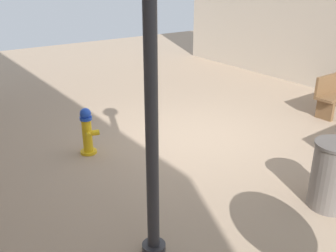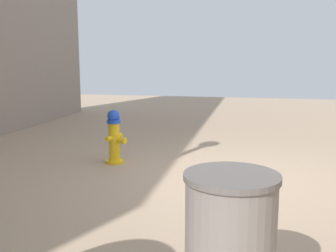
# 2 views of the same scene
# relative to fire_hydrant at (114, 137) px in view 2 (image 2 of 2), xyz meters

# --- Properties ---
(ground_plane) EXTENTS (23.40, 23.40, 0.00)m
(ground_plane) POSITION_rel_fire_hydrant_xyz_m (-1.96, 0.56, -0.44)
(ground_plane) COLOR tan
(fire_hydrant) EXTENTS (0.37, 0.40, 0.87)m
(fire_hydrant) POSITION_rel_fire_hydrant_xyz_m (0.00, 0.00, 0.00)
(fire_hydrant) COLOR gold
(fire_hydrant) RESTS_ON ground_plane
(trash_bin) EXTENTS (0.62, 0.62, 0.98)m
(trash_bin) POSITION_rel_fire_hydrant_xyz_m (-2.07, 3.55, 0.05)
(trash_bin) COLOR slate
(trash_bin) RESTS_ON ground_plane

